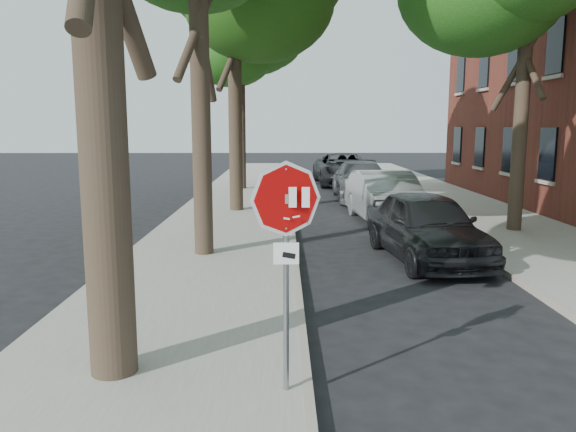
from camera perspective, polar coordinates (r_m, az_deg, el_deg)
name	(u,v)px	position (r m, az deg, el deg)	size (l,w,h in m)	color
ground	(347,399)	(6.80, 6.03, -17.99)	(120.00, 120.00, 0.00)	black
sidewalk_left	(229,220)	(18.35, -6.05, -0.44)	(4.00, 55.00, 0.12)	gray
sidewalk_right	(489,220)	(19.47, 19.71, -0.38)	(4.00, 55.00, 0.12)	gray
curb_left	(292,220)	(18.27, 0.36, -0.42)	(0.12, 55.00, 0.13)	#9E9384
curb_right	(426,220)	(18.85, 13.86, -0.39)	(0.12, 55.00, 0.13)	#9E9384
stop_sign	(286,233)	(6.09, -0.19, -1.70)	(0.76, 0.34, 2.61)	gray
tree_far	(240,37)	(27.50, -4.91, 17.71)	(5.29, 4.91, 9.33)	black
car_a	(426,226)	(13.40, 13.89, -0.98)	(1.90, 4.71, 1.61)	black
car_b	(386,197)	(18.38, 9.92, 1.90)	(1.75, 5.01, 1.65)	#9FA4A7
car_c	(362,181)	(23.97, 7.48, 3.55)	(2.24, 5.51, 1.60)	#48484D
car_d	(344,169)	(29.97, 5.66, 4.77)	(2.80, 6.07, 1.69)	black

